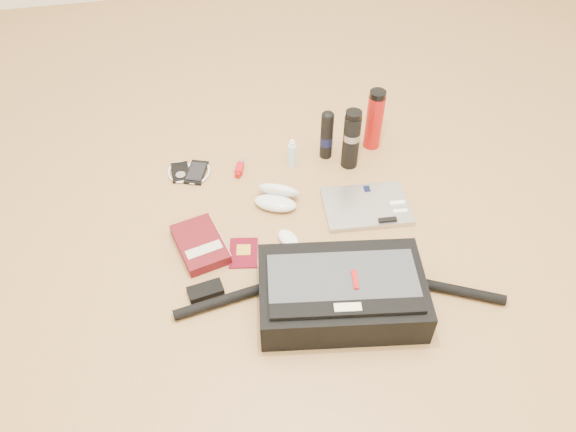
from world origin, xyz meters
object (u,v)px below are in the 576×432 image
Objects in this scene: laptop at (367,206)px; thermos_red at (374,120)px; book at (201,244)px; thermos_black at (351,139)px; messenger_bag at (341,292)px.

thermos_red reaches higher than laptop.
book is 0.97× the size of thermos_red.
laptop is 1.30× the size of book.
book is at bearing -152.91° from thermos_black.
thermos_red is (0.12, 0.34, 0.12)m from laptop.
messenger_bag is at bearing -108.48° from thermos_black.
thermos_red is at bearing 74.76° from laptop.
book is (-0.39, 0.31, -0.04)m from messenger_bag.
laptop is 1.26× the size of thermos_red.
thermos_red is (0.72, 0.40, 0.11)m from book.
thermos_black is at bearing 94.06° from laptop.
messenger_bag reaches higher than book.
book is at bearing 150.01° from messenger_bag.
laptop is at bearing 70.20° from messenger_bag.
thermos_red reaches higher than thermos_black.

